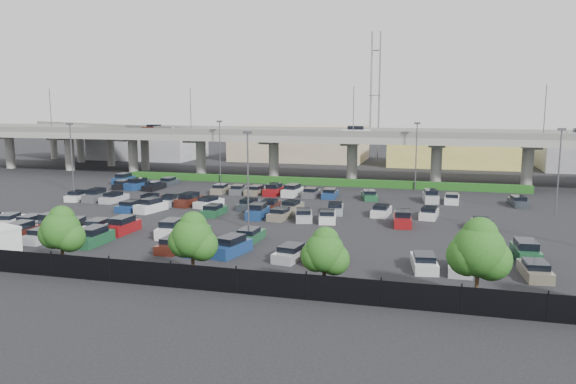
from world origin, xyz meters
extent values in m
plane|color=black|center=(0.00, 0.00, 0.00)|extent=(280.00, 280.00, 0.00)
cube|color=gray|center=(0.00, 32.00, 7.25)|extent=(150.00, 13.00, 1.10)
cube|color=#5F5E5A|center=(0.00, 25.75, 8.30)|extent=(150.00, 0.50, 1.00)
cube|color=#5F5E5A|center=(0.00, 38.25, 8.30)|extent=(150.00, 0.50, 1.00)
cylinder|color=gray|center=(-65.00, 32.00, 3.35)|extent=(1.80, 1.80, 6.70)
cube|color=#5F5E5A|center=(-65.00, 32.00, 6.50)|extent=(2.60, 9.75, 0.50)
cylinder|color=gray|center=(-51.00, 32.00, 3.35)|extent=(1.80, 1.80, 6.70)
cube|color=#5F5E5A|center=(-51.00, 32.00, 6.50)|extent=(2.60, 9.75, 0.50)
cylinder|color=gray|center=(-37.00, 32.00, 3.35)|extent=(1.80, 1.80, 6.70)
cube|color=#5F5E5A|center=(-37.00, 32.00, 6.50)|extent=(2.60, 9.75, 0.50)
cylinder|color=gray|center=(-23.00, 32.00, 3.35)|extent=(1.80, 1.80, 6.70)
cube|color=#5F5E5A|center=(-23.00, 32.00, 6.50)|extent=(2.60, 9.75, 0.50)
cylinder|color=gray|center=(-9.00, 32.00, 3.35)|extent=(1.80, 1.80, 6.70)
cube|color=#5F5E5A|center=(-9.00, 32.00, 6.50)|extent=(2.60, 9.75, 0.50)
cylinder|color=gray|center=(5.00, 32.00, 3.35)|extent=(1.80, 1.80, 6.70)
cube|color=#5F5E5A|center=(5.00, 32.00, 6.50)|extent=(2.60, 9.75, 0.50)
cylinder|color=gray|center=(19.00, 32.00, 3.35)|extent=(1.80, 1.80, 6.70)
cube|color=#5F5E5A|center=(19.00, 32.00, 6.50)|extent=(2.60, 9.75, 0.50)
cylinder|color=gray|center=(33.00, 32.00, 3.35)|extent=(1.80, 1.80, 6.70)
cube|color=#5F5E5A|center=(33.00, 32.00, 6.50)|extent=(2.60, 9.75, 0.50)
cube|color=#411911|center=(-34.00, 35.00, 8.21)|extent=(4.40, 1.82, 0.82)
cube|color=black|center=(-34.00, 35.00, 8.84)|extent=(2.30, 1.60, 0.50)
cube|color=white|center=(6.00, 29.00, 8.32)|extent=(4.40, 1.82, 1.05)
cube|color=black|center=(6.00, 29.00, 9.14)|extent=(2.60, 1.60, 0.65)
cylinder|color=#4E4D53|center=(-50.00, 25.90, 11.80)|extent=(0.14, 0.14, 8.00)
cylinder|color=#4E4D53|center=(-22.00, 25.90, 11.80)|extent=(0.14, 0.14, 8.00)
cylinder|color=#4E4D53|center=(6.00, 25.90, 11.80)|extent=(0.14, 0.14, 8.00)
cylinder|color=#4E4D53|center=(34.00, 25.90, 11.80)|extent=(0.14, 0.14, 8.00)
cube|color=gray|center=(-52.00, 43.00, 7.25)|extent=(50.93, 30.13, 1.10)
cube|color=#5F5E5A|center=(-52.00, 43.00, 8.30)|extent=(47.34, 22.43, 1.00)
cylinder|color=gray|center=(-69.22, 51.03, 3.35)|extent=(1.60, 1.60, 6.70)
cylinder|color=gray|center=(-58.34, 45.96, 3.35)|extent=(1.60, 1.60, 6.70)
cylinder|color=gray|center=(-47.47, 40.89, 3.35)|extent=(1.60, 1.60, 6.70)
cylinder|color=gray|center=(-36.59, 35.82, 3.35)|extent=(1.60, 1.60, 6.70)
cube|color=#1A4313|center=(0.00, 25.00, 0.55)|extent=(66.00, 1.60, 1.10)
cube|color=black|center=(0.00, -28.00, 0.90)|extent=(70.00, 0.06, 1.80)
cylinder|color=black|center=(-9.00, -28.00, 1.00)|extent=(0.10, 0.10, 2.00)
cylinder|color=black|center=(-4.00, -28.00, 1.00)|extent=(0.10, 0.10, 2.00)
cylinder|color=black|center=(1.00, -28.00, 1.00)|extent=(0.10, 0.10, 2.00)
cylinder|color=black|center=(6.00, -28.00, 1.00)|extent=(0.10, 0.10, 2.00)
cylinder|color=black|center=(11.00, -28.00, 1.00)|extent=(0.10, 0.10, 2.00)
cylinder|color=black|center=(16.00, -28.00, 1.00)|extent=(0.10, 0.10, 2.00)
cylinder|color=black|center=(21.00, -28.00, 1.00)|extent=(0.10, 0.10, 2.00)
cylinder|color=black|center=(26.00, -28.00, 1.00)|extent=(0.10, 0.10, 2.00)
cylinder|color=#332316|center=(-9.00, -26.67, 0.98)|extent=(0.26, 0.26, 1.96)
sphere|color=#184612|center=(-9.00, -26.67, 3.37)|extent=(3.04, 3.04, 3.04)
sphere|color=#184612|center=(-8.29, -26.57, 2.82)|extent=(2.39, 2.39, 2.39)
sphere|color=#184612|center=(-9.60, -26.75, 3.04)|extent=(2.39, 2.39, 2.39)
sphere|color=#184612|center=(-8.96, -26.55, 4.24)|extent=(2.06, 2.06, 2.06)
cylinder|color=#332316|center=(2.00, -26.39, 0.99)|extent=(0.26, 0.26, 1.97)
sphere|color=#184612|center=(2.00, -26.39, 3.39)|extent=(3.07, 3.07, 3.07)
sphere|color=#184612|center=(2.71, -26.29, 2.85)|extent=(2.41, 2.41, 2.41)
sphere|color=#184612|center=(1.40, -26.47, 3.07)|extent=(2.41, 2.41, 2.41)
sphere|color=#184612|center=(2.04, -26.27, 4.27)|extent=(2.08, 2.08, 2.08)
cylinder|color=#332316|center=(12.00, -26.82, 0.90)|extent=(0.26, 0.26, 1.80)
sphere|color=#184612|center=(12.00, -26.82, 3.09)|extent=(2.79, 2.79, 2.79)
sphere|color=#184612|center=(12.65, -26.72, 2.59)|extent=(2.19, 2.19, 2.19)
sphere|color=#184612|center=(11.45, -26.90, 2.79)|extent=(2.19, 2.19, 2.19)
sphere|color=#184612|center=(12.04, -26.70, 3.89)|extent=(1.89, 1.89, 1.89)
cylinder|color=#332316|center=(22.00, -26.38, 1.10)|extent=(0.26, 0.26, 2.21)
sphere|color=#184612|center=(22.00, -26.38, 3.80)|extent=(3.43, 3.43, 3.43)
sphere|color=#184612|center=(22.80, -26.28, 3.19)|extent=(2.70, 2.70, 2.70)
sphere|color=#184612|center=(21.33, -26.46, 3.43)|extent=(2.70, 2.70, 2.70)
sphere|color=#184612|center=(22.04, -26.26, 4.78)|extent=(2.33, 2.33, 2.33)
cube|color=#411911|center=(-20.00, -18.50, 0.53)|extent=(1.98, 4.46, 1.05)
cube|color=black|center=(-20.00, -18.50, 1.34)|extent=(1.70, 2.66, 0.65)
cube|color=#ABABB0|center=(-17.25, -18.50, 0.41)|extent=(1.92, 4.44, 0.82)
cube|color=black|center=(-17.25, -18.70, 1.04)|extent=(1.65, 2.33, 0.50)
cube|color=#1D512F|center=(-11.75, -18.50, 0.53)|extent=(1.88, 4.42, 1.05)
cube|color=black|center=(-11.75, -18.50, 1.34)|extent=(1.64, 2.62, 0.65)
cube|color=#411911|center=(-3.50, -18.50, 0.41)|extent=(1.88, 4.42, 0.82)
cube|color=black|center=(-3.50, -18.70, 1.04)|extent=(1.63, 2.32, 0.50)
cube|color=navy|center=(-0.75, -18.50, 0.41)|extent=(2.26, 4.56, 0.82)
cube|color=black|center=(-0.75, -18.70, 1.04)|extent=(1.83, 2.45, 0.50)
cube|color=navy|center=(2.00, -18.50, 0.53)|extent=(2.73, 4.69, 1.05)
cube|color=black|center=(2.00, -18.50, 1.34)|extent=(2.13, 2.89, 0.65)
cube|color=#ABABB0|center=(7.50, -18.50, 0.41)|extent=(2.54, 4.64, 0.82)
cube|color=black|center=(7.50, -18.70, 1.04)|extent=(1.97, 2.54, 0.50)
cube|color=#411911|center=(10.25, -18.50, 0.53)|extent=(2.49, 4.63, 1.05)
cube|color=black|center=(10.25, -18.50, 1.34)|extent=(1.99, 2.82, 0.65)
cube|color=white|center=(18.50, -18.50, 0.41)|extent=(2.40, 4.61, 0.82)
cube|color=black|center=(18.50, -18.70, 1.04)|extent=(1.90, 2.50, 0.50)
cube|color=#ABABB0|center=(21.25, -18.50, 0.41)|extent=(1.84, 4.41, 0.82)
cube|color=black|center=(21.25, -18.70, 1.04)|extent=(1.61, 2.31, 0.50)
cube|color=#776F5D|center=(26.75, -18.50, 0.41)|extent=(2.19, 4.54, 0.82)
cube|color=black|center=(26.75, -18.70, 1.04)|extent=(1.79, 2.43, 0.50)
cube|color=white|center=(-25.50, -13.50, 0.41)|extent=(2.58, 4.65, 0.82)
cube|color=black|center=(-25.50, -13.70, 1.04)|extent=(1.99, 2.55, 0.50)
cube|color=gray|center=(-22.75, -13.50, 0.41)|extent=(1.87, 4.42, 0.82)
cube|color=black|center=(-22.75, -13.70, 1.04)|extent=(1.63, 2.32, 0.50)
cube|color=#2C3239|center=(-20.00, -13.50, 0.53)|extent=(2.53, 4.64, 1.05)
cube|color=black|center=(-20.00, -13.50, 1.34)|extent=(2.01, 2.83, 0.65)
cube|color=black|center=(-17.25, -13.50, 0.41)|extent=(2.70, 4.68, 0.82)
cube|color=black|center=(-17.25, -13.70, 1.04)|extent=(2.05, 2.58, 0.50)
cube|color=white|center=(-14.50, -13.50, 0.41)|extent=(2.07, 4.50, 0.82)
cube|color=black|center=(-14.50, -13.70, 1.04)|extent=(1.73, 2.39, 0.50)
cube|color=maroon|center=(-11.75, -13.50, 0.53)|extent=(1.91, 4.44, 1.05)
cube|color=black|center=(-11.75, -13.50, 1.34)|extent=(1.65, 2.63, 0.65)
cube|color=white|center=(-6.25, -13.50, 0.53)|extent=(2.19, 4.54, 1.05)
cube|color=black|center=(-6.25, -13.50, 1.34)|extent=(1.82, 2.73, 0.65)
cube|color=#1D512F|center=(-3.50, -13.50, 0.41)|extent=(2.34, 4.59, 0.82)
cube|color=black|center=(-3.50, -13.70, 1.04)|extent=(1.87, 2.48, 0.50)
cube|color=#1D512F|center=(2.00, -13.50, 0.41)|extent=(2.00, 4.47, 0.82)
cube|color=black|center=(2.00, -13.70, 1.04)|extent=(1.70, 2.36, 0.50)
cube|color=gray|center=(24.00, -13.50, 0.41)|extent=(2.44, 4.62, 0.82)
cube|color=black|center=(24.00, -13.70, 1.04)|extent=(1.92, 2.51, 0.50)
cube|color=#1D512F|center=(26.75, -13.50, 0.53)|extent=(2.15, 4.53, 1.05)
cube|color=black|center=(26.75, -13.50, 1.34)|extent=(1.79, 2.71, 0.65)
cube|color=navy|center=(-17.25, -2.50, 0.41)|extent=(2.14, 4.52, 0.82)
cube|color=black|center=(-17.25, -2.70, 1.04)|extent=(1.77, 2.41, 0.50)
cube|color=white|center=(-14.50, -2.50, 0.53)|extent=(2.70, 4.68, 1.05)
cube|color=black|center=(-14.50, -2.50, 1.34)|extent=(2.11, 2.88, 0.65)
cube|color=#1D512F|center=(-6.25, -2.50, 0.41)|extent=(1.86, 4.42, 0.82)
cube|color=black|center=(-6.25, -2.70, 1.04)|extent=(1.62, 2.32, 0.50)
cube|color=navy|center=(-0.75, -2.50, 0.53)|extent=(2.01, 4.48, 1.05)
cube|color=black|center=(-0.75, -2.50, 1.34)|extent=(1.71, 2.67, 0.65)
cube|color=#776F5D|center=(2.00, -2.50, 0.41)|extent=(2.20, 4.54, 0.82)
cube|color=black|center=(2.00, -2.70, 1.04)|extent=(1.80, 2.43, 0.50)
cube|color=#ABABB0|center=(4.75, -2.50, 0.41)|extent=(2.85, 4.71, 0.82)
cube|color=black|center=(4.75, -2.69, 1.04)|extent=(2.12, 2.62, 0.50)
cube|color=white|center=(7.50, -2.50, 0.41)|extent=(2.54, 4.65, 0.82)
cube|color=black|center=(7.50, -2.70, 1.04)|extent=(1.97, 2.54, 0.50)
cube|color=maroon|center=(15.75, -2.50, 0.53)|extent=(2.25, 4.56, 1.05)
cube|color=black|center=(15.75, -2.50, 1.34)|extent=(1.85, 2.75, 0.65)
cube|color=#776F5D|center=(24.00, -2.50, 0.41)|extent=(2.17, 4.53, 0.82)
cube|color=black|center=(24.00, -2.70, 1.04)|extent=(1.78, 2.42, 0.50)
cube|color=white|center=(-28.25, 2.50, 0.41)|extent=(2.18, 4.54, 0.82)
cube|color=black|center=(-28.25, 2.30, 1.04)|extent=(1.79, 2.43, 0.50)
cube|color=#4D4F53|center=(-25.50, 2.50, 0.53)|extent=(2.06, 4.49, 1.05)
cube|color=black|center=(-25.50, 2.50, 1.34)|extent=(1.74, 2.68, 0.65)
cube|color=#ABABB0|center=(-22.75, 2.50, 0.41)|extent=(2.07, 4.50, 0.82)
cube|color=black|center=(-22.75, 2.30, 1.04)|extent=(1.73, 2.39, 0.50)
cube|color=#411911|center=(-17.25, 2.50, 0.41)|extent=(1.96, 4.46, 0.82)
cube|color=black|center=(-17.25, 2.30, 1.04)|extent=(1.68, 2.35, 0.50)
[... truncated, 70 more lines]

